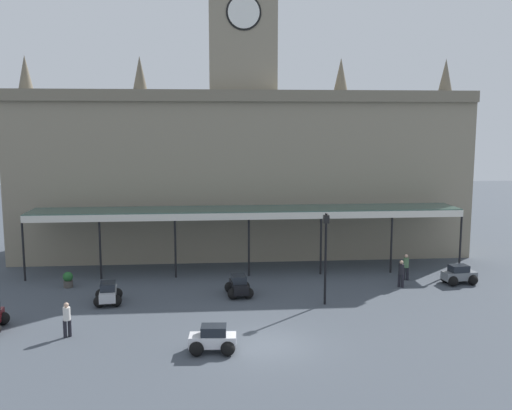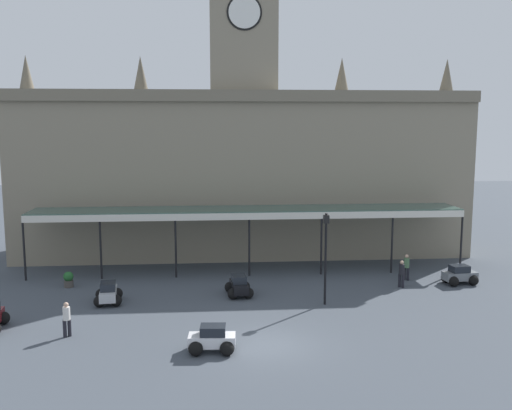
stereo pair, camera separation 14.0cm
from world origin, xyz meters
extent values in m
plane|color=#414851|center=(0.00, 0.00, 0.00)|extent=(140.00, 140.00, 0.00)
cube|color=gray|center=(0.00, 18.96, 6.10)|extent=(33.38, 6.89, 12.20)
cube|color=#756C5B|center=(0.00, 15.37, 11.80)|extent=(33.38, 0.30, 0.80)
cube|color=gray|center=(0.00, 18.96, 16.50)|extent=(4.80, 4.80, 8.61)
cylinder|color=white|center=(0.00, 16.50, 17.53)|extent=(2.20, 0.12, 2.20)
cylinder|color=black|center=(0.00, 16.54, 17.53)|extent=(2.46, 0.06, 2.46)
cone|color=#675F50|center=(-15.69, 18.96, 13.50)|extent=(1.10, 1.10, 2.60)
cone|color=#675F50|center=(-7.51, 18.96, 13.50)|extent=(1.10, 1.10, 2.60)
cone|color=#675F50|center=(7.51, 18.96, 13.50)|extent=(1.10, 1.10, 2.60)
cone|color=#675F50|center=(15.69, 18.96, 13.50)|extent=(1.10, 1.10, 2.60)
cube|color=#38564C|center=(0.00, 13.32, 4.18)|extent=(28.54, 3.20, 0.16)
cube|color=silver|center=(0.00, 11.72, 3.98)|extent=(28.54, 0.12, 0.44)
cylinder|color=black|center=(-14.27, 11.87, 2.05)|extent=(0.14, 0.14, 4.10)
cylinder|color=black|center=(-9.51, 11.87, 2.05)|extent=(0.14, 0.14, 4.10)
cylinder|color=black|center=(-4.76, 11.87, 2.05)|extent=(0.14, 0.14, 4.10)
cylinder|color=black|center=(0.00, 11.87, 2.05)|extent=(0.14, 0.14, 4.10)
cylinder|color=black|center=(4.76, 11.87, 2.05)|extent=(0.14, 0.14, 4.10)
cylinder|color=black|center=(9.51, 11.87, 2.05)|extent=(0.14, 0.14, 4.10)
cylinder|color=black|center=(14.27, 11.87, 2.05)|extent=(0.14, 0.14, 4.10)
cube|color=black|center=(-0.89, 7.61, 0.52)|extent=(1.07, 2.12, 0.50)
cube|color=#1E232B|center=(-0.90, 7.65, 0.98)|extent=(0.90, 1.17, 0.42)
sphere|color=black|center=(-0.39, 6.97, 0.32)|extent=(0.64, 0.64, 0.64)
sphere|color=black|center=(-1.27, 6.89, 0.32)|extent=(0.64, 0.64, 0.64)
sphere|color=black|center=(-0.52, 8.32, 0.32)|extent=(0.64, 0.64, 0.64)
sphere|color=black|center=(-1.39, 8.24, 0.32)|extent=(0.64, 0.64, 0.64)
cube|color=#B2B5BA|center=(-8.21, 6.78, 0.52)|extent=(1.11, 2.14, 0.50)
cube|color=#1E232B|center=(-8.20, 6.73, 0.98)|extent=(0.92, 1.18, 0.42)
sphere|color=black|center=(-8.72, 7.40, 0.32)|extent=(0.64, 0.64, 0.64)
sphere|color=black|center=(-7.84, 7.50, 0.32)|extent=(0.64, 0.64, 0.64)
sphere|color=black|center=(-8.57, 6.06, 0.32)|extent=(0.64, 0.64, 0.64)
sphere|color=black|center=(-7.69, 6.16, 0.32)|extent=(0.64, 0.64, 0.64)
sphere|color=black|center=(-12.83, 3.73, 0.32)|extent=(0.64, 0.64, 0.64)
cube|color=slate|center=(12.92, 8.91, 0.52)|extent=(2.14, 1.13, 0.50)
cube|color=#1E232B|center=(12.87, 8.91, 0.98)|extent=(1.19, 0.93, 0.42)
sphere|color=black|center=(13.54, 9.43, 0.32)|extent=(0.64, 0.64, 0.64)
sphere|color=black|center=(13.65, 8.56, 0.32)|extent=(0.64, 0.64, 0.64)
sphere|color=black|center=(12.20, 9.26, 0.32)|extent=(0.64, 0.64, 0.64)
sphere|color=black|center=(12.31, 8.39, 0.32)|extent=(0.64, 0.64, 0.64)
cube|color=silver|center=(-2.48, -0.55, 0.52)|extent=(2.10, 1.01, 0.50)
cube|color=#1E232B|center=(-2.43, -0.55, 0.98)|extent=(1.15, 0.87, 0.42)
sphere|color=black|center=(-3.18, -0.94, 0.32)|extent=(0.64, 0.64, 0.64)
sphere|color=black|center=(-3.13, -0.06, 0.32)|extent=(0.64, 0.64, 0.64)
sphere|color=black|center=(-1.84, -1.03, 0.32)|extent=(0.64, 0.64, 0.64)
sphere|color=black|center=(-1.78, -0.15, 0.32)|extent=(0.64, 0.64, 0.64)
cylinder|color=black|center=(8.97, 8.54, 0.41)|extent=(0.17, 0.17, 0.82)
cylinder|color=black|center=(9.13, 8.39, 0.41)|extent=(0.17, 0.17, 0.82)
cylinder|color=black|center=(9.05, 8.47, 1.13)|extent=(0.34, 0.34, 0.62)
sphere|color=tan|center=(9.05, 8.47, 1.55)|extent=(0.23, 0.23, 0.23)
cylinder|color=black|center=(-9.15, 1.83, 0.41)|extent=(0.17, 0.17, 0.82)
cylinder|color=black|center=(-9.34, 1.72, 0.41)|extent=(0.17, 0.17, 0.82)
cylinder|color=silver|center=(-9.25, 1.77, 1.13)|extent=(0.34, 0.34, 0.62)
sphere|color=tan|center=(-9.25, 1.77, 1.55)|extent=(0.23, 0.23, 0.23)
cylinder|color=black|center=(9.99, 9.97, 0.41)|extent=(0.17, 0.17, 0.82)
cylinder|color=black|center=(9.81, 10.09, 0.41)|extent=(0.17, 0.17, 0.82)
cylinder|color=#4C724C|center=(9.90, 10.03, 1.13)|extent=(0.34, 0.34, 0.62)
sphere|color=tan|center=(9.90, 10.03, 1.55)|extent=(0.23, 0.23, 0.23)
cylinder|color=black|center=(3.75, 5.58, 2.28)|extent=(0.13, 0.13, 4.56)
cube|color=black|center=(3.75, 5.58, 4.78)|extent=(0.30, 0.30, 0.44)
sphere|color=black|center=(3.75, 5.58, 5.06)|extent=(0.14, 0.14, 0.14)
cylinder|color=#47423D|center=(-11.18, 10.14, 0.21)|extent=(0.56, 0.56, 0.42)
sphere|color=#225B29|center=(-11.18, 10.14, 0.66)|extent=(0.60, 0.60, 0.60)
camera|label=1|loc=(-2.59, -24.54, 9.95)|focal=40.18mm
camera|label=2|loc=(-2.45, -24.55, 9.95)|focal=40.18mm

